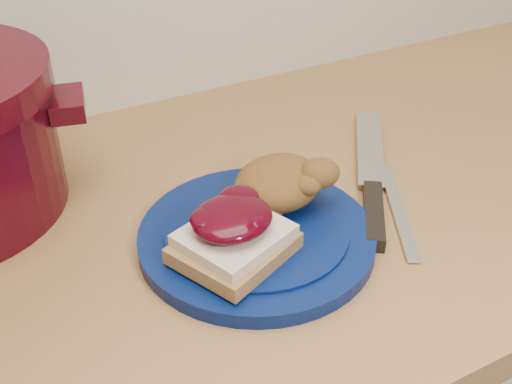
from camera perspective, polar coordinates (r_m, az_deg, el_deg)
name	(u,v)px	position (r m, az deg, el deg)	size (l,w,h in m)	color
plate	(257,237)	(0.67, 0.06, -4.04)	(0.25, 0.25, 0.02)	#051549
sandwich	(233,234)	(0.62, -2.03, -3.73)	(0.13, 0.13, 0.05)	olive
stuffing_mound	(278,183)	(0.69, 2.00, 0.84)	(0.10, 0.09, 0.05)	brown
chef_knife	(373,194)	(0.74, 10.32, -0.20)	(0.19, 0.26, 0.02)	black
butter_knife	(398,209)	(0.73, 12.48, -1.44)	(0.18, 0.01, 0.00)	silver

